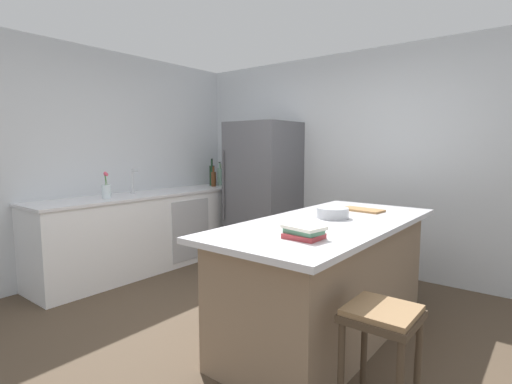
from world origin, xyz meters
TOP-DOWN VIEW (x-y plane):
  - ground_plane at (0.00, 0.00)m, footprint 7.20×7.20m
  - wall_rear at (0.00, 2.25)m, footprint 6.00×0.10m
  - wall_left at (-2.45, 0.00)m, footprint 0.10×6.00m
  - counter_run_left at (-2.08, 0.68)m, footprint 0.66×2.86m
  - kitchen_island at (0.46, 0.44)m, footprint 0.97×2.18m
  - refrigerator at (-1.22, 1.83)m, footprint 0.79×0.77m
  - bar_stool at (1.15, -0.28)m, footprint 0.36×0.36m
  - sink_faucet at (-2.13, 0.47)m, footprint 0.15×0.05m
  - flower_vase at (-2.01, 0.06)m, footprint 0.10×0.10m
  - olive_oil_bottle at (-2.16, 2.00)m, footprint 0.06×0.06m
  - gin_bottle at (-2.09, 1.91)m, footprint 0.07×0.07m
  - wine_bottle at (-2.15, 1.81)m, footprint 0.07×0.07m
  - syrup_bottle at (-2.03, 1.72)m, footprint 0.07×0.07m
  - cookbook_stack at (0.61, -0.18)m, footprint 0.27×0.21m
  - mixing_bowl at (0.42, 0.57)m, footprint 0.25×0.25m
  - cutting_board at (0.47, 1.05)m, footprint 0.37×0.22m

SIDE VIEW (x-z plane):
  - ground_plane at x=0.00m, z-range 0.00..0.00m
  - counter_run_left at x=-2.08m, z-range 0.00..0.92m
  - kitchen_island at x=0.46m, z-range 0.01..0.92m
  - bar_stool at x=1.15m, z-range 0.20..0.85m
  - refrigerator at x=-1.22m, z-range 0.00..1.80m
  - cutting_board at x=0.47m, z-range 0.91..0.93m
  - cookbook_stack at x=0.61m, z-range 0.91..0.99m
  - mixing_bowl at x=0.42m, z-range 0.91..1.00m
  - flower_vase at x=-2.01m, z-range 0.87..1.16m
  - syrup_bottle at x=-2.03m, z-range 0.89..1.18m
  - olive_oil_bottle at x=-2.16m, z-range 0.89..1.20m
  - gin_bottle at x=-2.09m, z-range 0.89..1.23m
  - wine_bottle at x=-2.15m, z-range 0.88..1.27m
  - sink_faucet at x=-2.13m, z-range 0.93..1.23m
  - wall_rear at x=0.00m, z-range 0.00..2.60m
  - wall_left at x=-2.45m, z-range 0.00..2.60m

